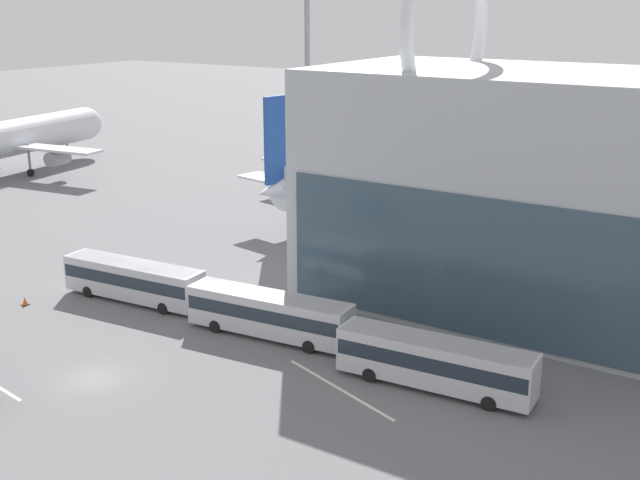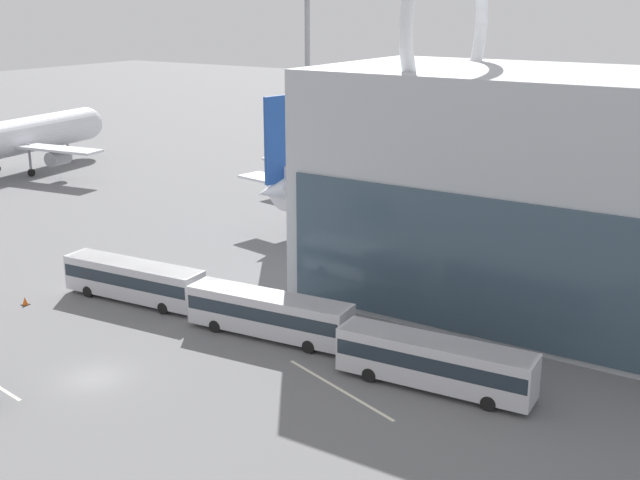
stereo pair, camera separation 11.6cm
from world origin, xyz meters
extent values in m
plane|color=slate|center=(0.00, 0.00, 0.00)|extent=(440.00, 440.00, 0.00)
torus|color=white|center=(11.57, 29.85, 22.82)|extent=(1.10, 16.01, 16.01)
cylinder|color=silver|center=(-61.82, 41.66, 5.39)|extent=(9.18, 29.76, 5.26)
sphere|color=silver|center=(-63.81, 56.19, 5.39)|extent=(5.15, 5.15, 5.15)
cube|color=silver|center=(-61.58, 39.89, 4.47)|extent=(31.75, 7.68, 0.35)
cylinder|color=gray|center=(-52.82, 41.09, 3.17)|extent=(2.55, 3.73, 2.09)
cylinder|color=gray|center=(-63.16, 51.40, 2.71)|extent=(0.36, 0.36, 4.32)
cylinder|color=black|center=(-63.16, 51.40, 0.55)|extent=(0.59, 1.15, 1.10)
cylinder|color=gray|center=(-58.20, 40.35, 2.71)|extent=(0.36, 0.36, 4.32)
cylinder|color=black|center=(-58.20, 40.35, 0.55)|extent=(0.59, 1.15, 1.10)
cylinder|color=silver|center=(-5.96, 50.93, 5.38)|extent=(10.94, 32.99, 4.99)
sphere|color=silver|center=(-2.94, 66.96, 5.38)|extent=(4.89, 4.89, 4.89)
cone|color=silver|center=(-8.98, 34.90, 5.38)|extent=(5.98, 7.92, 4.74)
cube|color=silver|center=(-6.33, 48.98, 4.51)|extent=(34.79, 9.42, 0.35)
cylinder|color=gray|center=(-15.91, 50.78, 3.21)|extent=(2.71, 3.90, 2.09)
cylinder|color=gray|center=(3.26, 47.17, 3.21)|extent=(2.71, 3.90, 2.09)
cube|color=#1E4799|center=(-8.83, 35.68, 10.72)|extent=(1.58, 6.39, 9.18)
cube|color=silver|center=(-8.83, 35.68, 5.88)|extent=(13.34, 5.54, 0.28)
cylinder|color=gray|center=(-3.94, 61.68, 2.72)|extent=(0.36, 0.36, 4.33)
cylinder|color=black|center=(-3.94, 61.68, 0.55)|extent=(0.65, 1.16, 1.10)
cylinder|color=gray|center=(-9.52, 49.58, 2.72)|extent=(0.36, 0.36, 4.33)
cylinder|color=black|center=(-9.52, 49.58, 0.55)|extent=(0.65, 1.16, 1.10)
cylinder|color=gray|center=(-3.14, 48.38, 2.72)|extent=(0.36, 0.36, 4.33)
cylinder|color=black|center=(-3.14, 48.38, 0.55)|extent=(0.65, 1.16, 1.10)
cube|color=silver|center=(-8.42, 12.12, 1.88)|extent=(13.48, 3.75, 3.01)
cube|color=#232D38|center=(-8.42, 12.12, 2.18)|extent=(13.22, 3.76, 1.05)
cube|color=silver|center=(-8.42, 12.12, 3.33)|extent=(13.08, 3.64, 0.12)
cylinder|color=black|center=(-4.40, 13.70, 0.50)|extent=(1.02, 0.38, 1.00)
cylinder|color=black|center=(-4.20, 11.19, 0.50)|extent=(1.02, 0.38, 1.00)
cylinder|color=black|center=(-12.63, 13.05, 0.50)|extent=(1.02, 0.38, 1.00)
cylinder|color=black|center=(-12.43, 10.54, 0.50)|extent=(1.02, 0.38, 1.00)
cube|color=silver|center=(5.83, 12.23, 1.88)|extent=(13.50, 3.95, 3.01)
cube|color=#232D38|center=(5.83, 12.23, 2.18)|extent=(13.24, 3.95, 1.05)
cube|color=silver|center=(5.83, 12.23, 3.33)|extent=(13.10, 3.83, 0.12)
cylinder|color=black|center=(9.82, 13.87, 0.50)|extent=(1.02, 0.39, 1.00)
cylinder|color=black|center=(10.06, 11.36, 0.50)|extent=(1.02, 0.39, 1.00)
cylinder|color=black|center=(1.61, 13.10, 0.50)|extent=(1.02, 0.39, 1.00)
cylinder|color=black|center=(1.84, 10.59, 0.50)|extent=(1.02, 0.39, 1.00)
cube|color=silver|center=(20.08, 11.30, 1.88)|extent=(13.47, 3.68, 3.01)
cube|color=#232D38|center=(20.08, 11.30, 2.18)|extent=(13.21, 3.69, 1.05)
cube|color=silver|center=(20.08, 11.30, 3.33)|extent=(13.07, 3.57, 0.12)
cylinder|color=black|center=(24.10, 12.86, 0.50)|extent=(1.02, 0.37, 1.00)
cylinder|color=black|center=(24.29, 10.34, 0.50)|extent=(1.02, 0.37, 1.00)
cylinder|color=black|center=(15.87, 12.26, 0.50)|extent=(1.02, 0.37, 1.00)
cylinder|color=black|center=(16.06, 9.74, 0.50)|extent=(1.02, 0.37, 1.00)
cylinder|color=gray|center=(-3.11, 31.00, 12.53)|extent=(0.50, 0.50, 25.06)
cube|color=silver|center=(14.86, 7.75, 0.00)|extent=(10.29, 3.83, 0.01)
cube|color=black|center=(-15.45, 6.31, 0.01)|extent=(0.61, 0.61, 0.02)
cone|color=#EA5914|center=(-15.45, 6.31, 0.37)|extent=(0.45, 0.45, 0.68)
camera|label=1|loc=(39.90, -33.35, 24.71)|focal=45.00mm
camera|label=2|loc=(39.99, -33.29, 24.71)|focal=45.00mm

